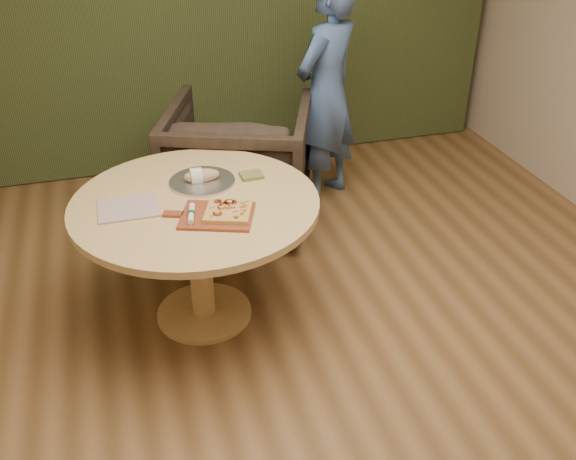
{
  "coord_description": "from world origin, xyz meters",
  "views": [
    {
      "loc": [
        -0.75,
        -2.09,
        2.34
      ],
      "look_at": [
        -0.06,
        0.25,
        0.85
      ],
      "focal_mm": 40.0,
      "sensor_mm": 36.0,
      "label": 1
    }
  ],
  "objects_px": {
    "pedestal_table": "(197,224)",
    "person_standing": "(326,93)",
    "pizza_paddle": "(215,216)",
    "cutlery_roll": "(191,214)",
    "armchair": "(239,159)",
    "serving_tray": "(202,181)",
    "flatbread_pizza": "(228,211)",
    "bread_roll": "(200,176)"
  },
  "relations": [
    {
      "from": "pizza_paddle",
      "to": "flatbread_pizza",
      "type": "height_order",
      "value": "flatbread_pizza"
    },
    {
      "from": "pedestal_table",
      "to": "person_standing",
      "type": "bearing_deg",
      "value": 46.52
    },
    {
      "from": "pedestal_table",
      "to": "person_standing",
      "type": "distance_m",
      "value": 1.66
    },
    {
      "from": "serving_tray",
      "to": "pizza_paddle",
      "type": "bearing_deg",
      "value": -90.31
    },
    {
      "from": "pedestal_table",
      "to": "cutlery_roll",
      "type": "height_order",
      "value": "cutlery_roll"
    },
    {
      "from": "serving_tray",
      "to": "armchair",
      "type": "relative_size",
      "value": 0.37
    },
    {
      "from": "flatbread_pizza",
      "to": "armchair",
      "type": "distance_m",
      "value": 1.28
    },
    {
      "from": "pedestal_table",
      "to": "flatbread_pizza",
      "type": "xyz_separation_m",
      "value": [
        0.13,
        -0.21,
        0.17
      ]
    },
    {
      "from": "serving_tray",
      "to": "bread_roll",
      "type": "height_order",
      "value": "bread_roll"
    },
    {
      "from": "pizza_paddle",
      "to": "cutlery_roll",
      "type": "xyz_separation_m",
      "value": [
        -0.11,
        0.01,
        0.02
      ]
    },
    {
      "from": "armchair",
      "to": "person_standing",
      "type": "relative_size",
      "value": 0.59
    },
    {
      "from": "pedestal_table",
      "to": "serving_tray",
      "type": "bearing_deg",
      "value": 69.1
    },
    {
      "from": "pedestal_table",
      "to": "armchair",
      "type": "relative_size",
      "value": 1.35
    },
    {
      "from": "pedestal_table",
      "to": "cutlery_roll",
      "type": "distance_m",
      "value": 0.25
    },
    {
      "from": "pedestal_table",
      "to": "armchair",
      "type": "bearing_deg",
      "value": 65.94
    },
    {
      "from": "pedestal_table",
      "to": "person_standing",
      "type": "xyz_separation_m",
      "value": [
        1.13,
        1.19,
        0.2
      ]
    },
    {
      "from": "cutlery_roll",
      "to": "armchair",
      "type": "distance_m",
      "value": 1.32
    },
    {
      "from": "pizza_paddle",
      "to": "cutlery_roll",
      "type": "distance_m",
      "value": 0.12
    },
    {
      "from": "serving_tray",
      "to": "armchair",
      "type": "distance_m",
      "value": 0.94
    },
    {
      "from": "bread_roll",
      "to": "person_standing",
      "type": "xyz_separation_m",
      "value": [
        1.07,
        1.01,
        0.02
      ]
    },
    {
      "from": "flatbread_pizza",
      "to": "armchair",
      "type": "relative_size",
      "value": 0.3
    },
    {
      "from": "person_standing",
      "to": "armchair",
      "type": "bearing_deg",
      "value": -20.39
    },
    {
      "from": "armchair",
      "to": "flatbread_pizza",
      "type": "bearing_deg",
      "value": 96.7
    },
    {
      "from": "pizza_paddle",
      "to": "bread_roll",
      "type": "distance_m",
      "value": 0.39
    },
    {
      "from": "serving_tray",
      "to": "person_standing",
      "type": "bearing_deg",
      "value": 43.51
    },
    {
      "from": "pedestal_table",
      "to": "serving_tray",
      "type": "distance_m",
      "value": 0.25
    },
    {
      "from": "pedestal_table",
      "to": "bread_roll",
      "type": "height_order",
      "value": "bread_roll"
    },
    {
      "from": "flatbread_pizza",
      "to": "pizza_paddle",
      "type": "bearing_deg",
      "value": 172.06
    },
    {
      "from": "cutlery_roll",
      "to": "person_standing",
      "type": "distance_m",
      "value": 1.81
    },
    {
      "from": "pedestal_table",
      "to": "armchair",
      "type": "height_order",
      "value": "armchair"
    },
    {
      "from": "bread_roll",
      "to": "flatbread_pizza",
      "type": "bearing_deg",
      "value": -79.63
    },
    {
      "from": "pedestal_table",
      "to": "flatbread_pizza",
      "type": "bearing_deg",
      "value": -56.78
    },
    {
      "from": "flatbread_pizza",
      "to": "bread_roll",
      "type": "xyz_separation_m",
      "value": [
        -0.07,
        0.39,
        0.02
      ]
    },
    {
      "from": "pedestal_table",
      "to": "bread_roll",
      "type": "relative_size",
      "value": 6.68
    },
    {
      "from": "bread_roll",
      "to": "person_standing",
      "type": "distance_m",
      "value": 1.47
    },
    {
      "from": "armchair",
      "to": "person_standing",
      "type": "height_order",
      "value": "person_standing"
    },
    {
      "from": "pizza_paddle",
      "to": "serving_tray",
      "type": "relative_size",
      "value": 1.33
    },
    {
      "from": "armchair",
      "to": "person_standing",
      "type": "bearing_deg",
      "value": -143.11
    },
    {
      "from": "serving_tray",
      "to": "pedestal_table",
      "type": "bearing_deg",
      "value": -110.9
    },
    {
      "from": "pizza_paddle",
      "to": "serving_tray",
      "type": "distance_m",
      "value": 0.38
    },
    {
      "from": "armchair",
      "to": "bread_roll",
      "type": "bearing_deg",
      "value": 85.95
    },
    {
      "from": "cutlery_roll",
      "to": "person_standing",
      "type": "relative_size",
      "value": 0.12
    }
  ]
}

